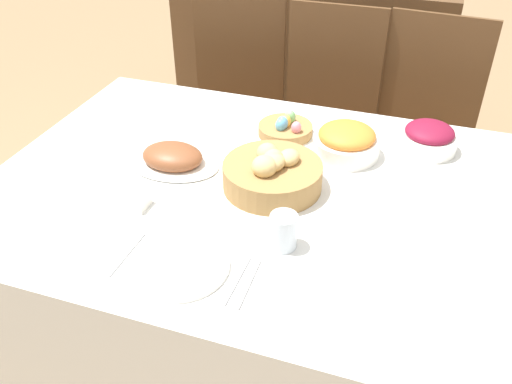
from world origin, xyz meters
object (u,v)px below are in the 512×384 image
Objects in this scene: dinner_plate at (180,266)px; beet_salad_bowl at (429,138)px; chair_far_right at (420,132)px; egg_basket at (286,128)px; carrot_bowl at (346,141)px; chair_far_left at (235,105)px; chair_far_center at (325,118)px; drinking_cup at (283,231)px; sideboard at (310,65)px; butter_dish at (129,200)px; bread_basket at (272,173)px; ham_platter at (173,158)px; fork at (127,254)px; spoon at (249,283)px; knife at (237,280)px.

beet_salad_bowl is at bearing 55.61° from dinner_plate.
chair_far_right is 5.48× the size of beet_salad_bowl.
dinner_plate is at bearing -94.84° from egg_basket.
egg_basket is 0.87× the size of carrot_bowl.
chair_far_left is 0.93m from carrot_bowl.
chair_far_right is 1.40m from dinner_plate.
chair_far_center is at bearing 129.46° from beet_salad_bowl.
sideboard is at bearing 101.38° from drinking_cup.
dinner_plate is (-0.09, -1.29, 0.22)m from chair_far_center.
beet_salad_bowl reaches higher than butter_dish.
bread_basket is 0.33m from ham_platter.
sideboard is at bearing 88.09° from ham_platter.
butter_dish is at bearing -148.88° from bread_basket.
dinner_plate is (0.22, -0.42, -0.02)m from ham_platter.
chair_far_right is at bearing -48.21° from sideboard.
butter_dish is at bearing 118.10° from fork.
chair_far_right reaches higher than sideboard.
butter_dish is (0.10, -1.11, 0.23)m from chair_far_left.
spoon is (-0.10, -0.65, -0.05)m from carrot_bowl.
ham_platter is 0.55m from carrot_bowl.
butter_dish is at bearing -92.35° from sideboard.
egg_basket is 1.10× the size of fork.
chair_far_center is 1.33m from fork.
beet_salad_bowl is at bearing -38.04° from chair_far_left.
egg_basket is 1.71× the size of butter_dish.
butter_dish is (-0.35, -0.21, -0.03)m from bread_basket.
dinner_plate reaches higher than knife.
sideboard is 2.08m from knife.
chair_far_center is 9.33× the size of butter_dish.
dinner_plate is at bearing -105.76° from chair_far_right.
chair_far_left is 6.03× the size of knife.
bread_basket reaches higher than beet_salad_bowl.
butter_dish is (-0.24, 0.19, 0.01)m from dinner_plate.
carrot_bowl is 1.16× the size of beet_salad_bowl.
sideboard is at bearing 91.63° from fork.
beet_salad_bowl reaches higher than ham_platter.
carrot_bowl reaches higher than fork.
bread_basket is at bearing 98.36° from spoon.
sideboard is 2.06m from dinner_plate.
bread_basket is 1.19× the size of dinner_plate.
knife is at bearing 0.00° from dinner_plate.
beet_salad_bowl is 1.70× the size of butter_dish.
bread_basket is at bearing -108.20° from chair_far_right.
fork is (0.02, -2.04, 0.29)m from sideboard.
bread_basket is 0.42m from dinner_plate.
chair_far_center and chair_far_left have the same top height.
chair_far_center is at bearing 91.48° from bread_basket.
sideboard is (0.18, 0.74, -0.07)m from chair_far_left.
drinking_cup is (-0.06, -0.49, -0.00)m from carrot_bowl.
ham_platter is 1.62× the size of beet_salad_bowl.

